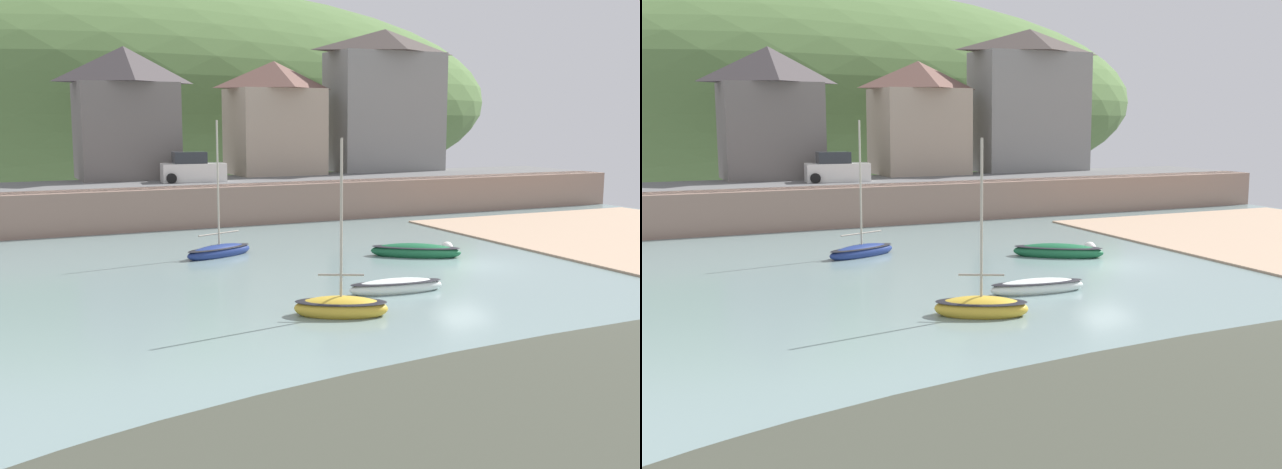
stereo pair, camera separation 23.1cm
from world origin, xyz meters
TOP-DOWN VIEW (x-y plane):
  - quay_seawall at (0.00, 17.50)m, footprint 48.00×9.40m
  - hillside_backdrop at (-1.52, 55.20)m, footprint 80.00×44.00m
  - waterfront_building_left at (-10.14, 25.20)m, footprint 6.78×5.50m
  - waterfront_building_centre at (0.69, 25.20)m, footprint 6.62×5.80m
  - waterfront_building_right at (10.00, 25.20)m, footprint 9.04×4.81m
  - fishing_boat_green at (-0.91, 2.60)m, footprint 4.22×3.38m
  - sailboat_blue_trim at (-9.38, 6.50)m, footprint 3.78×2.27m
  - sailboat_white_hull at (-5.53, -3.53)m, footprint 3.85×1.34m
  - sailboat_far_left at (-8.91, -5.68)m, footprint 3.40×2.59m
  - parked_car_near_slipway at (-6.77, 20.70)m, footprint 4.24×2.08m
  - mooring_buoy at (1.24, 3.15)m, footprint 0.60×0.60m

SIDE VIEW (x-z plane):
  - mooring_buoy at x=1.24m, z-range -0.12..0.48m
  - sailboat_white_hull at x=-5.53m, z-range -0.13..0.57m
  - fishing_boat_green at x=-0.91m, z-range -0.16..0.66m
  - sailboat_blue_trim at x=-9.38m, z-range -3.01..3.57m
  - sailboat_far_left at x=-8.91m, z-range -2.74..3.32m
  - quay_seawall at x=0.00m, z-range 0.16..2.56m
  - parked_car_near_slipway at x=-6.77m, z-range 2.23..4.18m
  - waterfront_building_centre at x=0.69m, z-range 2.48..10.72m
  - waterfront_building_left at x=-10.14m, z-range 2.49..11.39m
  - waterfront_building_right at x=10.00m, z-range 2.48..13.43m
  - hillside_backdrop at x=-1.52m, z-range -3.60..20.41m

